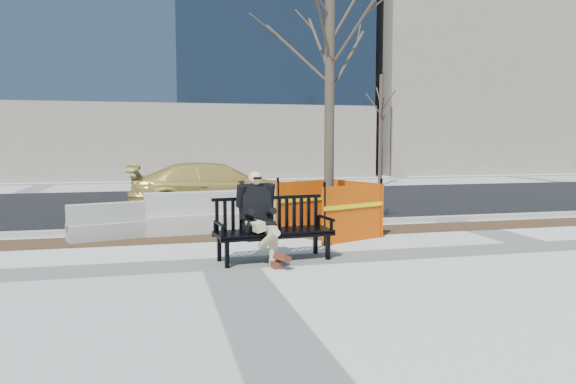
# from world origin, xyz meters

# --- Properties ---
(ground) EXTENTS (120.00, 120.00, 0.00)m
(ground) POSITION_xyz_m (0.00, 0.00, 0.00)
(ground) COLOR beige
(ground) RESTS_ON ground
(mulch_strip) EXTENTS (40.00, 1.20, 0.02)m
(mulch_strip) POSITION_xyz_m (0.00, 2.60, 0.00)
(mulch_strip) COLOR #47301C
(mulch_strip) RESTS_ON ground
(asphalt_street) EXTENTS (60.00, 10.40, 0.01)m
(asphalt_street) POSITION_xyz_m (0.00, 8.80, 0.00)
(asphalt_street) COLOR black
(asphalt_street) RESTS_ON ground
(curb) EXTENTS (60.00, 0.25, 0.12)m
(curb) POSITION_xyz_m (0.00, 3.55, 0.06)
(curb) COLOR #9E9B93
(curb) RESTS_ON ground
(bench) EXTENTS (2.16, 0.99, 1.11)m
(bench) POSITION_xyz_m (0.80, 0.04, 0.00)
(bench) COLOR black
(bench) RESTS_ON ground
(seated_man) EXTENTS (0.79, 1.17, 1.54)m
(seated_man) POSITION_xyz_m (0.52, 0.07, 0.00)
(seated_man) COLOR black
(seated_man) RESTS_ON ground
(tree_fence) EXTENTS (3.32, 3.32, 6.35)m
(tree_fence) POSITION_xyz_m (2.48, 2.13, 0.00)
(tree_fence) COLOR #FF5004
(tree_fence) RESTS_ON ground
(sedan) EXTENTS (5.00, 2.09, 1.44)m
(sedan) POSITION_xyz_m (0.55, 6.57, 0.00)
(sedan) COLOR gold
(sedan) RESTS_ON ground
(jersey_barrier_left) EXTENTS (2.75, 1.26, 0.77)m
(jersey_barrier_left) POSITION_xyz_m (-1.65, 3.01, 0.00)
(jersey_barrier_left) COLOR gray
(jersey_barrier_left) RESTS_ON ground
(jersey_barrier_right) EXTENTS (3.34, 0.97, 0.94)m
(jersey_barrier_right) POSITION_xyz_m (0.22, 3.24, 0.00)
(jersey_barrier_right) COLOR #A9A69E
(jersey_barrier_right) RESTS_ON ground
(far_tree_right) EXTENTS (2.13, 2.13, 5.44)m
(far_tree_right) POSITION_xyz_m (8.86, 14.21, 0.00)
(far_tree_right) COLOR #4B3C30
(far_tree_right) RESTS_ON ground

